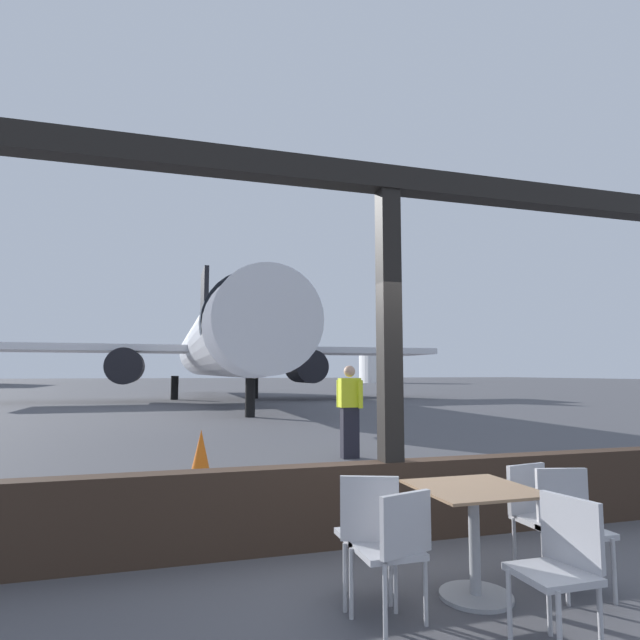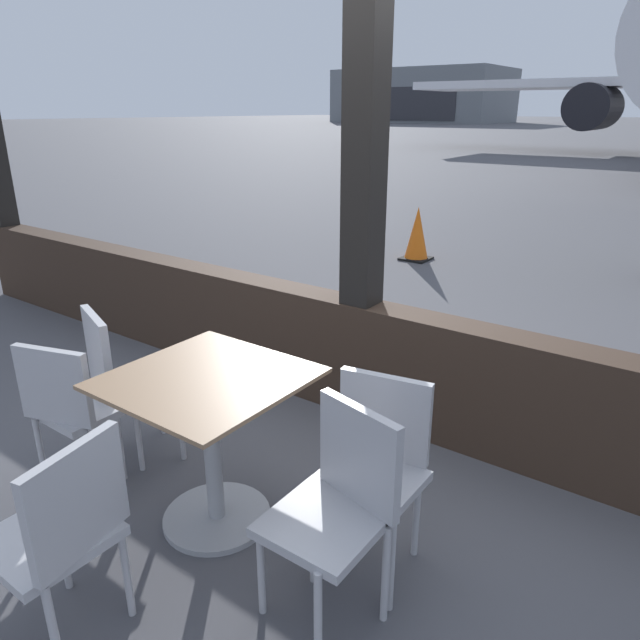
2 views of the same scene
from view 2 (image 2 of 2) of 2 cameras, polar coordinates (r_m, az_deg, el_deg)
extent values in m
cube|color=#38281E|center=(3.78, 3.93, -3.63)|extent=(8.96, 0.24, 0.75)
cube|color=black|center=(3.46, 4.48, 17.35)|extent=(0.20, 0.20, 3.46)
cube|color=#8C6B4C|center=(2.63, -11.10, -5.67)|extent=(0.80, 0.80, 0.02)
cylinder|color=#9EA0A5|center=(2.82, -10.56, -12.78)|extent=(0.08, 0.08, 0.76)
cylinder|color=#9EA0A5|center=(3.03, -10.10, -18.56)|extent=(0.52, 0.52, 0.03)
cube|color=#B2B2B7|center=(2.49, 4.75, -15.64)|extent=(0.40, 0.40, 0.04)
cube|color=#B2B2B7|center=(2.52, 6.39, -9.48)|extent=(0.40, 0.11, 0.39)
cylinder|color=#B2B2B7|center=(2.46, 7.04, -22.85)|extent=(0.03, 0.03, 0.44)
cylinder|color=#B2B2B7|center=(2.56, -0.68, -20.74)|extent=(0.03, 0.03, 0.44)
cylinder|color=#B2B2B7|center=(2.71, 9.51, -18.28)|extent=(0.03, 0.03, 0.44)
cylinder|color=#B2B2B7|center=(2.80, 2.54, -16.61)|extent=(0.03, 0.03, 0.44)
cube|color=#B2B2B7|center=(2.28, 0.28, -19.48)|extent=(0.40, 0.40, 0.04)
cube|color=#B2B2B7|center=(2.24, 3.85, -13.15)|extent=(0.40, 0.13, 0.40)
cylinder|color=#B2B2B7|center=(2.26, -0.20, -27.73)|extent=(0.03, 0.03, 0.44)
cylinder|color=#B2B2B7|center=(2.45, -5.85, -23.13)|extent=(0.03, 0.03, 0.44)
cylinder|color=#B2B2B7|center=(2.42, 6.48, -23.67)|extent=(0.03, 0.03, 0.44)
cylinder|color=#B2B2B7|center=(2.60, 0.66, -19.87)|extent=(0.03, 0.03, 0.44)
cube|color=#B2B2B7|center=(3.39, -17.58, -6.12)|extent=(0.40, 0.40, 0.04)
cube|color=#B2B2B7|center=(3.26, -21.02, -3.08)|extent=(0.39, 0.18, 0.43)
cylinder|color=#B2B2B7|center=(3.68, -15.46, -7.67)|extent=(0.03, 0.03, 0.45)
cylinder|color=#B2B2B7|center=(3.39, -13.55, -9.99)|extent=(0.03, 0.03, 0.45)
cylinder|color=#B2B2B7|center=(3.61, -20.61, -8.86)|extent=(0.03, 0.03, 0.45)
cylinder|color=#B2B2B7|center=(3.31, -19.14, -11.36)|extent=(0.03, 0.03, 0.45)
cube|color=#B2B2B7|center=(2.42, -25.19, -18.87)|extent=(0.40, 0.40, 0.04)
cube|color=#B2B2B7|center=(2.17, -22.82, -16.11)|extent=(0.12, 0.40, 0.40)
cylinder|color=#B2B2B7|center=(2.74, -24.15, -19.48)|extent=(0.03, 0.03, 0.45)
cylinder|color=#B2B2B7|center=(2.38, -24.68, -26.66)|extent=(0.03, 0.03, 0.45)
cylinder|color=#B2B2B7|center=(2.54, -18.58, -22.30)|extent=(0.03, 0.03, 0.45)
cube|color=#B2B2B7|center=(3.24, -22.11, -8.02)|extent=(0.40, 0.40, 0.04)
cube|color=#B2B2B7|center=(3.03, -24.78, -5.93)|extent=(0.39, 0.16, 0.38)
cylinder|color=#B2B2B7|center=(3.55, -22.01, -9.51)|extent=(0.03, 0.03, 0.45)
cylinder|color=#B2B2B7|center=(3.36, -17.48, -10.72)|extent=(0.03, 0.03, 0.45)
cylinder|color=#B2B2B7|center=(3.35, -25.76, -12.05)|extent=(0.03, 0.03, 0.45)
cylinder|color=#B2B2B7|center=(3.14, -21.13, -13.56)|extent=(0.03, 0.03, 0.45)
cube|color=silver|center=(30.91, 22.15, 20.73)|extent=(12.50, 4.20, 0.36)
cylinder|color=black|center=(29.04, 25.38, 18.44)|extent=(1.90, 3.20, 1.90)
cone|color=orange|center=(7.77, 9.57, 8.41)|extent=(0.32, 0.32, 0.70)
cube|color=black|center=(7.84, 9.43, 6.01)|extent=(0.36, 0.36, 0.03)
cube|color=slate|center=(89.70, 10.17, 20.91)|extent=(22.93, 13.86, 7.05)
cube|color=#2D2D33|center=(83.49, 7.86, 20.37)|extent=(16.05, 0.10, 4.23)
camera|label=1|loc=(4.38, -78.82, 0.09)|focal=29.52mm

